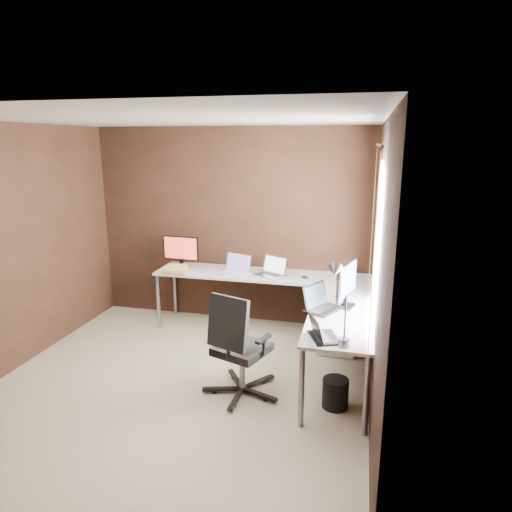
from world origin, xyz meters
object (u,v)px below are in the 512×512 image
Objects in this scene: drawer_pedestal at (337,324)px; monitor_right at (347,282)px; laptop_black_big at (320,304)px; desk_lamp at (338,293)px; wastebasket at (335,393)px; laptop_black_small at (321,333)px; laptop_silver at (272,271)px; laptop_white at (236,269)px; book_stack at (176,269)px; monitor_left at (181,250)px; office_chair at (240,365)px.

monitor_right is at bearing -80.13° from drawer_pedestal.
drawer_pedestal is 1.35× the size of laptop_black_big.
wastebasket is (0.01, 0.23, -1.01)m from desk_lamp.
monitor_right is at bearing -33.67° from laptop_black_small.
laptop_silver is at bearing 61.17° from laptop_black_big.
laptop_silver is 1.87m from wastebasket.
laptop_white reaches higher than laptop_black_small.
laptop_silver is at bearing 61.63° from monitor_right.
monitor_right is at bearing -19.29° from book_stack.
desk_lamp is (2.09, -1.80, 0.18)m from monitor_left.
monitor_left is at bearing 81.25° from monitor_right.
monitor_right reaches higher than laptop_black_big.
desk_lamp is at bearing -91.32° from wastebasket.
laptop_white is 1.52m from laptop_black_big.
drawer_pedestal is at bearing -24.90° from laptop_black_small.
laptop_silver reaches higher than laptop_white.
wastebasket is (0.20, -0.49, -0.65)m from laptop_black_big.
drawer_pedestal is 1.41× the size of laptop_silver.
wastebasket is (0.13, 0.19, -0.64)m from laptop_black_small.
laptop_white reaches higher than book_stack.
laptop_white is 0.40× the size of office_chair.
monitor_left is 2.75m from wastebasket.
desk_lamp is at bearing 5.13° from office_chair.
office_chair is at bearing -48.74° from book_stack.
monitor_right is at bearing 109.06° from desk_lamp.
book_stack is (-1.18, -0.15, -0.01)m from laptop_silver.
laptop_silver is (0.45, 0.01, 0.00)m from laptop_white.
laptop_black_big is 1.66× the size of wastebasket.
laptop_white is at bearing -151.33° from laptop_silver.
drawer_pedestal is 1.15× the size of monitor_right.
office_chair is 3.77× the size of wastebasket.
monitor_right is at bearing 87.07° from wastebasket.
laptop_black_small is (0.07, -0.68, -0.01)m from laptop_black_big.
drawer_pedestal is 1.45m from office_chair.
drawer_pedestal is at bearing 114.14° from desk_lamp.
wastebasket is at bearing 19.48° from office_chair.
drawer_pedestal is 2.16m from monitor_left.
monitor_left is 2.19m from laptop_black_big.
laptop_white is 2.08m from laptop_black_small.
desk_lamp is at bearing -33.70° from laptop_white.
wastebasket is at bearing -33.19° from monitor_left.
laptop_silver is at bearing 138.64° from desk_lamp.
laptop_white is 1.35× the size of book_stack.
office_chair is at bearing 152.45° from laptop_black_big.
laptop_black_big is at bearing 112.61° from wastebasket.
laptop_white is at bearing 149.39° from desk_lamp.
laptop_black_small is at bearing 5.20° from office_chair.
book_stack is at bearing -145.24° from laptop_silver.
laptop_black_small reaches higher than drawer_pedestal.
laptop_black_big is (1.14, -1.01, 0.00)m from laptop_white.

